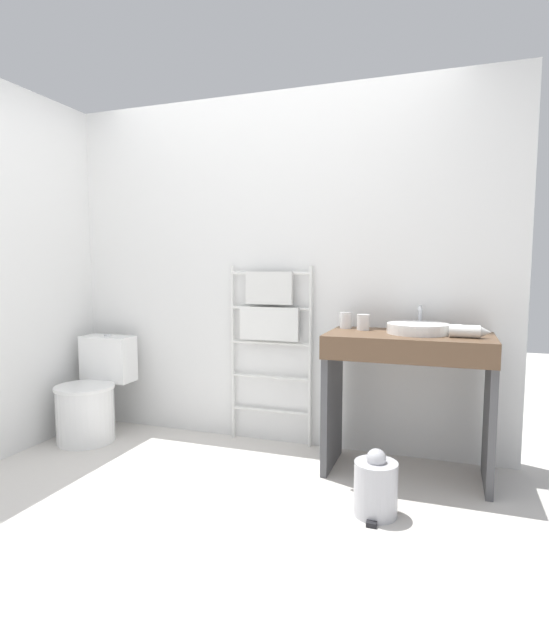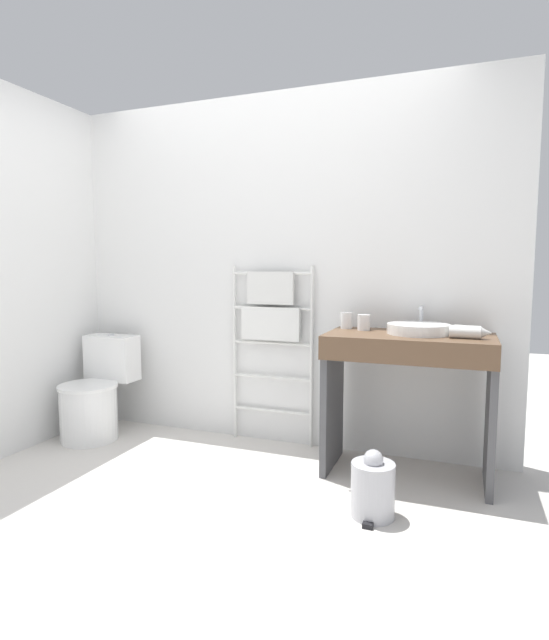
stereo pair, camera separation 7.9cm
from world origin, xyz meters
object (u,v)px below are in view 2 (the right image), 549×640
Objects in this scene: toilet at (96,396)px; hair_dryer at (467,332)px; towel_radiator at (271,321)px; cup_near_wall at (346,321)px; trash_bin at (373,488)px; cup_near_edge at (364,322)px; sink_basin at (418,329)px.

hair_dryer reaches higher than toilet.
towel_radiator is (1.24, 0.33, 0.57)m from toilet.
cup_near_wall is (1.80, 0.24, 0.60)m from toilet.
toilet is 2.16m from trash_bin.
cup_near_edge is (1.92, 0.19, 0.60)m from toilet.
cup_near_wall is 0.13m from cup_near_edge.
cup_near_wall is at bearing 164.19° from hair_dryer.
cup_near_wall is at bearing -9.27° from towel_radiator.
cup_near_wall reaches higher than cup_near_edge.
cup_near_wall is 1.05× the size of cup_near_edge.
cup_near_wall reaches higher than hair_dryer.
cup_near_wall is (-0.45, 0.11, 0.02)m from sink_basin.
cup_near_edge is at bearing -11.95° from towel_radiator.
trash_bin is (-0.41, -0.51, -0.74)m from hair_dryer.
toilet is 2.02m from cup_near_edge.
trash_bin is at bearing -66.86° from cup_near_wall.
trash_bin is (0.30, -0.71, -0.75)m from cup_near_wall.
towel_radiator is at bearing 15.04° from toilet.
sink_basin is at bearing 76.27° from trash_bin.
towel_radiator is at bearing 136.83° from trash_bin.
toilet is at bearing -179.06° from hair_dryer.
toilet is at bearing -172.24° from cup_near_wall.
toilet is 2.32m from sink_basin.
hair_dryer is (1.27, -0.29, 0.02)m from towel_radiator.
cup_near_wall is 0.47× the size of hair_dryer.
trash_bin is (0.85, -0.80, -0.72)m from towel_radiator.
towel_radiator is 5.73× the size of hair_dryer.
toilet is 2.15× the size of trash_bin.
cup_near_edge is (-0.33, 0.06, 0.02)m from sink_basin.
towel_radiator reaches higher than toilet.
hair_dryer reaches higher than trash_bin.
sink_basin is 0.96m from trash_bin.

